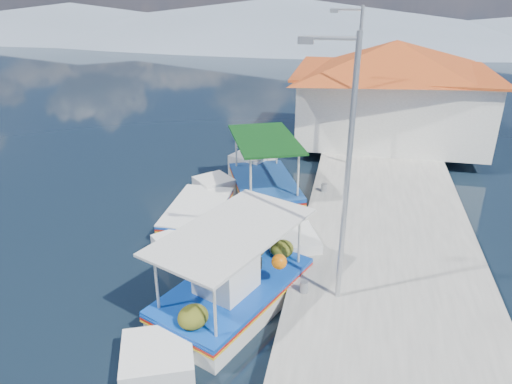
# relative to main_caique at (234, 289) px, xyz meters

# --- Properties ---
(ground) EXTENTS (160.00, 160.00, 0.00)m
(ground) POSITION_rel_main_caique_xyz_m (-2.11, -1.79, -0.46)
(ground) COLOR black
(ground) RESTS_ON ground
(quay) EXTENTS (5.00, 44.00, 0.50)m
(quay) POSITION_rel_main_caique_xyz_m (3.79, 4.21, -0.21)
(quay) COLOR #ACAAA1
(quay) RESTS_ON ground
(bollards) EXTENTS (0.20, 17.20, 0.30)m
(bollards) POSITION_rel_main_caique_xyz_m (1.69, 3.46, 0.19)
(bollards) COLOR #A5A8AD
(bollards) RESTS_ON quay
(main_caique) EXTENTS (3.89, 6.72, 2.39)m
(main_caique) POSITION_rel_main_caique_xyz_m (0.00, 0.00, 0.00)
(main_caique) COLOR white
(main_caique) RESTS_ON ground
(caique_green_canopy) EXTENTS (3.71, 6.31, 2.56)m
(caique_green_canopy) POSITION_rel_main_caique_xyz_m (-0.41, 6.33, -0.08)
(caique_green_canopy) COLOR white
(caique_green_canopy) RESTS_ON ground
(caique_blue_hull) EXTENTS (1.77, 5.68, 1.01)m
(caique_blue_hull) POSITION_rel_main_caique_xyz_m (-2.21, 3.94, -0.19)
(caique_blue_hull) COLOR white
(caique_blue_hull) RESTS_ON ground
(harbor_building) EXTENTS (10.49, 10.49, 4.40)m
(harbor_building) POSITION_rel_main_caique_xyz_m (4.08, 13.21, 2.31)
(harbor_building) COLOR white
(harbor_building) RESTS_ON quay
(lamp_post_near) EXTENTS (1.21, 0.14, 6.00)m
(lamp_post_near) POSITION_rel_main_caique_xyz_m (2.40, 0.21, 3.39)
(lamp_post_near) COLOR #A5A8AD
(lamp_post_near) RESTS_ON quay
(lamp_post_far) EXTENTS (1.21, 0.14, 6.00)m
(lamp_post_far) POSITION_rel_main_caique_xyz_m (2.40, 9.21, 3.39)
(lamp_post_far) COLOR #A5A8AD
(lamp_post_far) RESTS_ON quay
(mountain_ridge) EXTENTS (171.40, 96.00, 5.50)m
(mountain_ridge) POSITION_rel_main_caique_xyz_m (4.43, 54.21, 1.58)
(mountain_ridge) COLOR gray
(mountain_ridge) RESTS_ON ground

